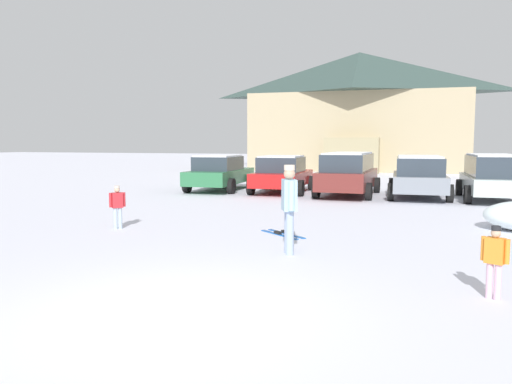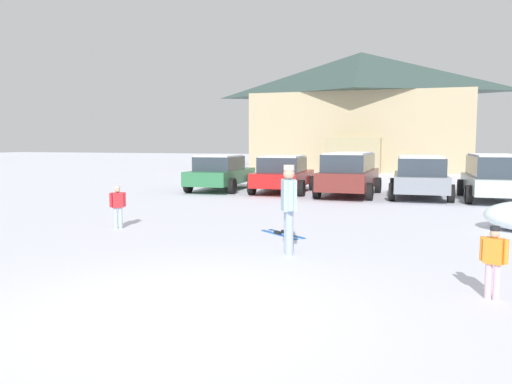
% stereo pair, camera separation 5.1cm
% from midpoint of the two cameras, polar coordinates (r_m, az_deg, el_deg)
% --- Properties ---
extents(ground, '(160.00, 160.00, 0.00)m').
position_cam_midpoint_polar(ground, '(6.35, -9.14, -13.52)').
color(ground, silver).
extents(ski_lodge, '(16.34, 9.57, 8.80)m').
position_cam_midpoint_polar(ski_lodge, '(38.95, 11.86, 9.10)').
color(ski_lodge, tan).
rests_on(ski_lodge, ground).
extents(parked_green_coupe, '(2.34, 4.59, 1.53)m').
position_cam_midpoint_polar(parked_green_coupe, '(21.72, -3.97, 2.26)').
color(parked_green_coupe, '#2E7145').
rests_on(parked_green_coupe, ground).
extents(parked_red_sedan, '(2.37, 4.13, 1.54)m').
position_cam_midpoint_polar(parked_red_sedan, '(20.66, 3.20, 2.09)').
color(parked_red_sedan, '#B31919').
rests_on(parked_red_sedan, ground).
extents(parked_maroon_van, '(2.18, 4.67, 1.69)m').
position_cam_midpoint_polar(parked_maroon_van, '(19.81, 10.68, 2.21)').
color(parked_maroon_van, maroon).
rests_on(parked_maroon_van, ground).
extents(parked_grey_wagon, '(2.36, 4.39, 1.58)m').
position_cam_midpoint_polar(parked_grey_wagon, '(19.68, 18.30, 1.85)').
color(parked_grey_wagon, gray).
rests_on(parked_grey_wagon, ground).
extents(parked_silver_wagon, '(2.21, 4.66, 1.66)m').
position_cam_midpoint_polar(parked_silver_wagon, '(19.79, 25.56, 1.70)').
color(parked_silver_wagon, '#B3C3BE').
rests_on(parked_silver_wagon, ground).
extents(skier_child_in_orange_jacket, '(0.33, 0.23, 0.99)m').
position_cam_midpoint_polar(skier_child_in_orange_jacket, '(7.35, 25.70, -6.84)').
color(skier_child_in_orange_jacket, '#E0B1CC').
rests_on(skier_child_in_orange_jacket, ground).
extents(skier_child_in_red_jacket, '(0.29, 0.30, 1.05)m').
position_cam_midpoint_polar(skier_child_in_red_jacket, '(12.46, -15.41, -1.38)').
color(skier_child_in_red_jacket, '#A6B9CB').
rests_on(skier_child_in_red_jacket, ground).
extents(skier_adult_in_blue_parka, '(0.38, 0.58, 1.67)m').
position_cam_midpoint_polar(skier_adult_in_blue_parka, '(9.27, 3.92, -1.38)').
color(skier_adult_in_blue_parka, '#9AAED1').
rests_on(skier_adult_in_blue_parka, ground).
extents(pair_of_skis, '(1.23, 1.06, 0.08)m').
position_cam_midpoint_polar(pair_of_skis, '(11.35, 3.15, -4.77)').
color(pair_of_skis, blue).
rests_on(pair_of_skis, ground).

